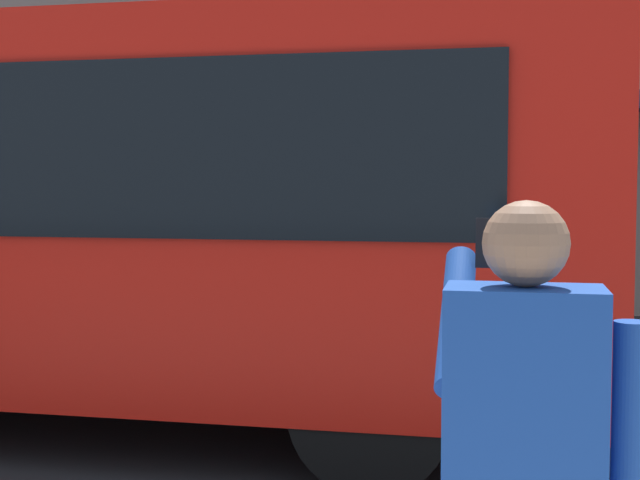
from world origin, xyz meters
TOP-DOWN VIEW (x-y plane):
  - ground_plane at (0.00, 0.00)m, footprint 60.00×60.00m
  - red_bus at (2.98, 0.36)m, footprint 9.05×2.54m
  - pedestrian_photographer at (-0.90, 4.45)m, footprint 0.53×0.52m

SIDE VIEW (x-z plane):
  - ground_plane at x=0.00m, z-range 0.00..0.00m
  - pedestrian_photographer at x=-0.90m, z-range 0.29..1.99m
  - red_bus at x=2.98m, z-range 0.14..3.22m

